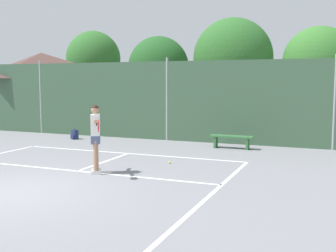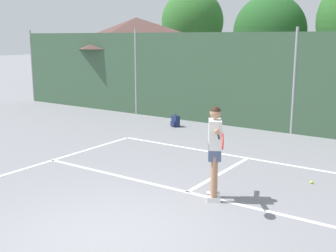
{
  "view_description": "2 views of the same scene",
  "coord_description": "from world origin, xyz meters",
  "px_view_note": "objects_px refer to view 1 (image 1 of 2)",
  "views": [
    {
      "loc": [
        6.6,
        -7.05,
        2.5
      ],
      "look_at": [
        1.71,
        4.93,
        1.08
      ],
      "focal_mm": 44.49,
      "sensor_mm": 36.0,
      "label": 1
    },
    {
      "loc": [
        4.32,
        -4.57,
        3.14
      ],
      "look_at": [
        -1.25,
        3.6,
        1.05
      ],
      "focal_mm": 45.37,
      "sensor_mm": 36.0,
      "label": 2
    }
  ],
  "objects_px": {
    "tennis_ball": "(170,162)",
    "courtside_bench": "(232,139)",
    "backpack_navy": "(75,135)",
    "tennis_player": "(96,133)"
  },
  "relations": [
    {
      "from": "tennis_ball",
      "to": "courtside_bench",
      "type": "distance_m",
      "value": 3.62
    },
    {
      "from": "tennis_ball",
      "to": "backpack_navy",
      "type": "xyz_separation_m",
      "value": [
        -5.73,
        3.33,
        0.16
      ]
    },
    {
      "from": "tennis_player",
      "to": "backpack_navy",
      "type": "relative_size",
      "value": 4.01
    },
    {
      "from": "backpack_navy",
      "to": "tennis_player",
      "type": "bearing_deg",
      "value": -50.49
    },
    {
      "from": "tennis_ball",
      "to": "courtside_bench",
      "type": "bearing_deg",
      "value": 72.67
    },
    {
      "from": "courtside_bench",
      "to": "backpack_navy",
      "type": "bearing_deg",
      "value": -179.09
    },
    {
      "from": "tennis_ball",
      "to": "backpack_navy",
      "type": "height_order",
      "value": "backpack_navy"
    },
    {
      "from": "backpack_navy",
      "to": "courtside_bench",
      "type": "distance_m",
      "value": 6.81
    },
    {
      "from": "backpack_navy",
      "to": "courtside_bench",
      "type": "xyz_separation_m",
      "value": [
        6.81,
        0.11,
        0.17
      ]
    },
    {
      "from": "backpack_navy",
      "to": "courtside_bench",
      "type": "bearing_deg",
      "value": 0.91
    }
  ]
}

